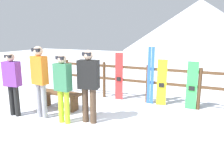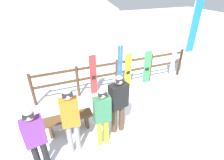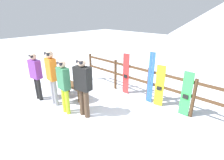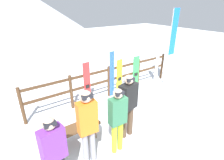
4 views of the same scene
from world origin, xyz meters
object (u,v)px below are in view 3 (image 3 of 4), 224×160
at_px(snowboard_yellow, 160,86).
at_px(person_orange, 52,74).
at_px(bench, 73,88).
at_px(ski_pair_blue, 151,78).
at_px(person_black, 83,84).
at_px(snowboard_red, 126,74).
at_px(snowboard_green, 186,94).
at_px(person_purple, 36,74).
at_px(person_plaid_green, 64,83).

bearing_deg(snowboard_yellow, person_orange, -138.20).
distance_m(bench, snowboard_yellow, 2.99).
xyz_separation_m(person_orange, ski_pair_blue, (2.20, 2.27, -0.22)).
xyz_separation_m(bench, ski_pair_blue, (2.21, 1.53, 0.51)).
distance_m(person_black, snowboard_red, 2.04).
relative_size(person_orange, snowboard_green, 1.33).
bearing_deg(person_purple, snowboard_green, 30.67).
xyz_separation_m(snowboard_red, ski_pair_blue, (1.03, 0.00, 0.11)).
bearing_deg(snowboard_yellow, person_purple, -143.32).
bearing_deg(person_orange, snowboard_green, 33.88).
distance_m(person_plaid_green, snowboard_yellow, 2.95).
bearing_deg(snowboard_green, person_plaid_green, -139.06).
bearing_deg(person_orange, person_plaid_green, -2.92).
bearing_deg(person_plaid_green, snowboard_green, 40.94).
bearing_deg(person_orange, ski_pair_blue, 45.99).
relative_size(person_orange, ski_pair_blue, 1.05).
xyz_separation_m(bench, person_plaid_green, (0.74, -0.78, 0.62)).
bearing_deg(person_plaid_green, person_black, 27.86).
xyz_separation_m(snowboard_red, snowboard_green, (2.22, -0.00, -0.08)).
bearing_deg(snowboard_yellow, ski_pair_blue, 179.41).
bearing_deg(snowboard_green, person_purple, -149.33).
xyz_separation_m(bench, snowboard_green, (3.40, 1.53, 0.32)).
distance_m(person_plaid_green, person_black, 0.60).
xyz_separation_m(person_purple, ski_pair_blue, (2.95, 2.45, -0.09)).
bearing_deg(person_black, ski_pair_blue, 65.03).
height_order(snowboard_yellow, snowboard_green, snowboard_yellow).
xyz_separation_m(person_plaid_green, ski_pair_blue, (1.48, 2.31, -0.11)).
height_order(person_black, snowboard_green, person_black).
relative_size(person_black, snowboard_yellow, 1.27).
bearing_deg(bench, person_plaid_green, -46.61).
xyz_separation_m(person_plaid_green, snowboard_red, (0.44, 2.31, -0.22)).
relative_size(snowboard_red, ski_pair_blue, 0.88).
relative_size(person_plaid_green, person_black, 0.95).
bearing_deg(ski_pair_blue, bench, -145.31).
relative_size(person_orange, snowboard_red, 1.19).
xyz_separation_m(person_orange, snowboard_red, (1.17, 2.27, -0.33)).
xyz_separation_m(person_orange, snowboard_green, (3.38, 2.27, -0.41)).
bearing_deg(person_plaid_green, bench, 133.39).
distance_m(person_orange, ski_pair_blue, 3.17).
relative_size(person_purple, ski_pair_blue, 0.95).
xyz_separation_m(bench, snowboard_red, (1.18, 1.53, 0.40)).
bearing_deg(ski_pair_blue, person_plaid_green, -122.56).
xyz_separation_m(person_orange, snowboard_yellow, (2.54, 2.27, -0.40)).
relative_size(bench, ski_pair_blue, 0.76).
bearing_deg(person_plaid_green, snowboard_red, 79.09).
height_order(snowboard_red, snowboard_yellow, snowboard_red).
bearing_deg(person_plaid_green, person_orange, 177.08).
bearing_deg(snowboard_green, bench, -155.78).
height_order(bench, person_plaid_green, person_plaid_green).
height_order(person_plaid_green, person_black, person_black).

